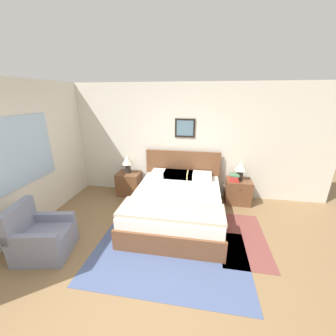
{
  "coord_description": "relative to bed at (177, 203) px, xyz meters",
  "views": [
    {
      "loc": [
        0.68,
        -1.93,
        2.32
      ],
      "look_at": [
        0.09,
        1.52,
        1.08
      ],
      "focal_mm": 22.0,
      "sensor_mm": 36.0,
      "label": 1
    }
  ],
  "objects": [
    {
      "name": "ground_plane",
      "position": [
        -0.24,
        -1.66,
        -0.3
      ],
      "size": [
        16.0,
        16.0,
        0.0
      ],
      "primitive_type": "plane",
      "color": "olive"
    },
    {
      "name": "wall_back",
      "position": [
        -0.24,
        1.14,
        1.0
      ],
      "size": [
        7.06,
        0.09,
        2.6
      ],
      "color": "silver",
      "rests_on": "ground_plane"
    },
    {
      "name": "wall_left",
      "position": [
        -2.6,
        -0.3,
        1.0
      ],
      "size": [
        0.08,
        5.17,
        2.6
      ],
      "color": "silver",
      "rests_on": "ground_plane"
    },
    {
      "name": "area_rug_main",
      "position": [
        0.02,
        -1.12,
        -0.3
      ],
      "size": [
        2.38,
        1.49,
        0.01
      ],
      "color": "#47567F",
      "rests_on": "ground_plane"
    },
    {
      "name": "area_rug_bedside",
      "position": [
        1.21,
        -0.47,
        -0.3
      ],
      "size": [
        0.77,
        1.48,
        0.01
      ],
      "color": "brown",
      "rests_on": "ground_plane"
    },
    {
      "name": "bed",
      "position": [
        0.0,
        0.0,
        0.0
      ],
      "size": [
        1.74,
        2.18,
        1.1
      ],
      "color": "brown",
      "rests_on": "ground_plane"
    },
    {
      "name": "armchair",
      "position": [
        -1.89,
        -1.36,
        -0.02
      ],
      "size": [
        0.85,
        0.79,
        0.84
      ],
      "rotation": [
        0.0,
        0.0,
        -1.38
      ],
      "color": "gray",
      "rests_on": "ground_plane"
    },
    {
      "name": "nightstand_near_window",
      "position": [
        -1.29,
        0.83,
        -0.03
      ],
      "size": [
        0.54,
        0.48,
        0.55
      ],
      "color": "brown",
      "rests_on": "ground_plane"
    },
    {
      "name": "nightstand_by_door",
      "position": [
        1.29,
        0.83,
        -0.03
      ],
      "size": [
        0.54,
        0.48,
        0.55
      ],
      "color": "brown",
      "rests_on": "ground_plane"
    },
    {
      "name": "table_lamp_near_window",
      "position": [
        -1.3,
        0.86,
        0.53
      ],
      "size": [
        0.26,
        0.26,
        0.43
      ],
      "color": "#2D2823",
      "rests_on": "nightstand_near_window"
    },
    {
      "name": "table_lamp_by_door",
      "position": [
        1.3,
        0.86,
        0.53
      ],
      "size": [
        0.26,
        0.26,
        0.43
      ],
      "color": "#2D2823",
      "rests_on": "nightstand_by_door"
    },
    {
      "name": "book_thick_bottom",
      "position": [
        1.17,
        0.79,
        0.27
      ],
      "size": [
        0.21,
        0.26,
        0.04
      ],
      "rotation": [
        0.0,
        0.0,
        -0.04
      ],
      "color": "#B7332D",
      "rests_on": "nightstand_by_door"
    },
    {
      "name": "book_hardcover_middle",
      "position": [
        1.17,
        0.79,
        0.31
      ],
      "size": [
        0.19,
        0.25,
        0.04
      ],
      "rotation": [
        0.0,
        0.0,
        -0.09
      ],
      "color": "#B7332D",
      "rests_on": "book_thick_bottom"
    },
    {
      "name": "book_novel_upper",
      "position": [
        1.17,
        0.79,
        0.35
      ],
      "size": [
        0.2,
        0.25,
        0.03
      ],
      "rotation": [
        0.0,
        0.0,
        -0.17
      ],
      "color": "#B7332D",
      "rests_on": "book_hardcover_middle"
    },
    {
      "name": "book_slim_near_top",
      "position": [
        1.17,
        0.79,
        0.38
      ],
      "size": [
        0.21,
        0.24,
        0.03
      ],
      "rotation": [
        0.0,
        0.0,
        -0.07
      ],
      "color": "#4C7551",
      "rests_on": "book_novel_upper"
    }
  ]
}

